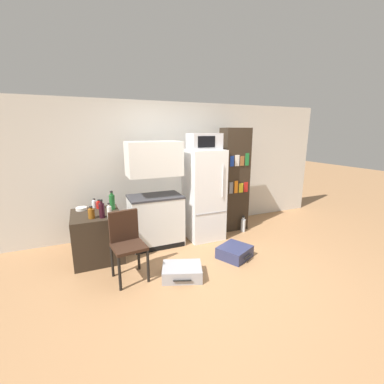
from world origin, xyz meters
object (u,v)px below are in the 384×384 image
side_table (97,236)px  bottle_green_tall (112,202)px  bottle_ketchup_red (99,205)px  chair (126,239)px  suitcase_large_flat (235,252)px  bottle_wine_dark (102,210)px  refrigerator (204,195)px  bottle_milk_white (109,212)px  bottle_clear_short (94,204)px  bowl (81,209)px  water_bottle_front (243,225)px  kitchen_hutch (155,199)px  microwave (204,141)px  suitcase_small_flat (182,272)px  bottle_amber_beer (91,213)px  bookshelf (234,180)px

side_table → bottle_green_tall: size_ratio=2.65×
bottle_ketchup_red → chair: (0.25, -0.98, -0.23)m
suitcase_large_flat → bottle_wine_dark: bearing=135.8°
refrigerator → bottle_milk_white: (-1.66, -0.37, -0.00)m
bottle_wine_dark → bottle_clear_short: (-0.07, 0.58, -0.05)m
refrigerator → bottle_milk_white: size_ratio=7.49×
bowl → bottle_clear_short: bearing=21.6°
suitcase_large_flat → side_table: bearing=130.1°
bottle_clear_short → water_bottle_front: (2.64, -0.34, -0.64)m
kitchen_hutch → water_bottle_front: kitchen_hutch is taller
kitchen_hutch → refrigerator: size_ratio=1.09×
bowl → suitcase_large_flat: bearing=-27.5°
bottle_milk_white → bottle_clear_short: size_ratio=1.49×
side_table → microwave: bearing=2.6°
refrigerator → bottle_green_tall: size_ratio=5.41×
kitchen_hutch → bowl: kitchen_hutch is taller
suitcase_large_flat → suitcase_small_flat: size_ratio=0.96×
bottle_clear_short → kitchen_hutch: bearing=-13.2°
microwave → suitcase_large_flat: size_ratio=0.91×
bottle_wine_dark → bottle_green_tall: bearing=63.4°
bottle_amber_beer → refrigerator: bearing=9.2°
bottle_green_tall → bowl: (-0.45, 0.15, -0.10)m
microwave → bookshelf: (0.73, 0.15, -0.75)m
bookshelf → suitcase_large_flat: size_ratio=3.32×
bottle_ketchup_red → water_bottle_front: bottle_ketchup_red is taller
bottle_amber_beer → bottle_clear_short: (0.07, 0.56, -0.01)m
kitchen_hutch → bowl: size_ratio=10.66×
bottle_milk_white → suitcase_large_flat: bottle_milk_white is taller
side_table → microwave: 2.30m
bowl → water_bottle_front: bowl is taller
bottle_green_tall → chair: 0.89m
side_table → bottle_milk_white: 0.56m
bottle_milk_white → suitcase_small_flat: bottle_milk_white is taller
bottle_wine_dark → suitcase_large_flat: (1.85, -0.60, -0.73)m
microwave → water_bottle_front: size_ratio=1.71×
bottle_clear_short → bottle_green_tall: bearing=-41.7°
water_bottle_front → bottle_milk_white: bearing=-173.5°
bottle_amber_beer → suitcase_large_flat: bottle_amber_beer is taller
bowl → suitcase_large_flat: bowl is taller
side_table → bottle_amber_beer: 0.49m
microwave → refrigerator: bearing=71.4°
bottle_amber_beer → bottle_clear_short: bottle_amber_beer is taller
suitcase_small_flat → water_bottle_front: water_bottle_front is taller
refrigerator → bookshelf: bearing=11.6°
microwave → bottle_ketchup_red: bearing=174.7°
microwave → bottle_ketchup_red: size_ratio=3.75×
bookshelf → bottle_ketchup_red: bearing=179.7°
side_table → chair: bearing=-65.6°
side_table → bottle_clear_short: size_ratio=5.46×
suitcase_large_flat → refrigerator: bearing=69.2°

